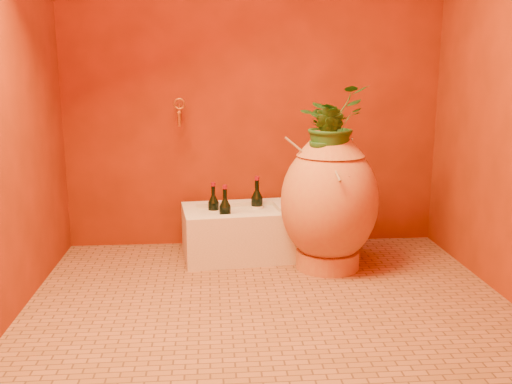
{
  "coord_description": "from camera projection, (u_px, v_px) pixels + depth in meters",
  "views": [
    {
      "loc": [
        -0.29,
        -2.8,
        1.2
      ],
      "look_at": [
        -0.04,
        0.35,
        0.5
      ],
      "focal_mm": 40.0,
      "sensor_mm": 36.0,
      "label": 1
    }
  ],
  "objects": [
    {
      "name": "stone_basin",
      "position": [
        238.0,
        233.0,
        3.65
      ],
      "size": [
        0.74,
        0.54,
        0.32
      ],
      "rotation": [
        0.0,
        0.0,
        0.11
      ],
      "color": "beige",
      "rests_on": "floor"
    },
    {
      "name": "wine_bottle_b",
      "position": [
        214.0,
        212.0,
        3.66
      ],
      "size": [
        0.07,
        0.07,
        0.3
      ],
      "color": "black",
      "rests_on": "stone_basin"
    },
    {
      "name": "wall_left",
      "position": [
        2.0,
        55.0,
        2.64
      ],
      "size": [
        0.02,
        2.0,
        2.5
      ],
      "primitive_type": "cube",
      "color": "#5F1C05",
      "rests_on": "ground"
    },
    {
      "name": "wall_tap",
      "position": [
        179.0,
        111.0,
        3.66
      ],
      "size": [
        0.08,
        0.16,
        0.18
      ],
      "color": "#AB7527",
      "rests_on": "wall_back"
    },
    {
      "name": "wine_bottle_c",
      "position": [
        257.0,
        208.0,
        3.72
      ],
      "size": [
        0.08,
        0.08,
        0.33
      ],
      "color": "black",
      "rests_on": "stone_basin"
    },
    {
      "name": "wine_bottle_a",
      "position": [
        225.0,
        216.0,
        3.54
      ],
      "size": [
        0.08,
        0.08,
        0.31
      ],
      "color": "black",
      "rests_on": "stone_basin"
    },
    {
      "name": "amphora",
      "position": [
        329.0,
        201.0,
        3.39
      ],
      "size": [
        0.74,
        0.74,
        0.83
      ],
      "rotation": [
        0.0,
        0.0,
        -0.33
      ],
      "color": "#B37232",
      "rests_on": "floor"
    },
    {
      "name": "plant_main",
      "position": [
        331.0,
        123.0,
        3.28
      ],
      "size": [
        0.52,
        0.51,
        0.43
      ],
      "primitive_type": "imported",
      "rotation": [
        0.0,
        0.0,
        0.65
      ],
      "color": "#1E4B1A",
      "rests_on": "amphora"
    },
    {
      "name": "plant_side",
      "position": [
        326.0,
        138.0,
        3.24
      ],
      "size": [
        0.26,
        0.25,
        0.36
      ],
      "primitive_type": "imported",
      "rotation": [
        0.0,
        0.0,
        -0.65
      ],
      "color": "#1E4B1A",
      "rests_on": "amphora"
    },
    {
      "name": "floor",
      "position": [
        268.0,
        298.0,
        3.01
      ],
      "size": [
        2.5,
        2.5,
        0.0
      ],
      "primitive_type": "plane",
      "color": "brown",
      "rests_on": "ground"
    },
    {
      "name": "wall_back",
      "position": [
        254.0,
        58.0,
        3.71
      ],
      "size": [
        2.5,
        0.02,
        2.5
      ],
      "primitive_type": "cube",
      "color": "#5F1C05",
      "rests_on": "ground"
    }
  ]
}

